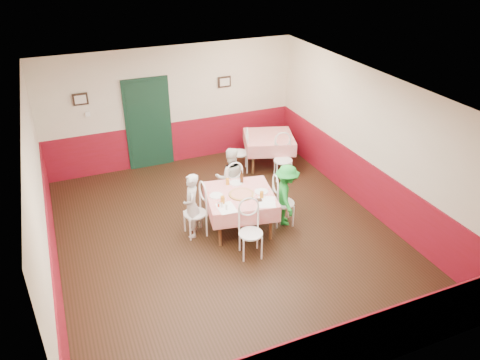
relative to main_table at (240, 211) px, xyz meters
name	(u,v)px	position (x,y,z in m)	size (l,w,h in m)	color
floor	(227,236)	(-0.32, -0.15, -0.38)	(7.00, 7.00, 0.00)	black
ceiling	(225,91)	(-0.32, -0.15, 2.42)	(7.00, 7.00, 0.00)	white
back_wall	(172,106)	(-0.32, 3.35, 1.02)	(6.00, 0.10, 2.80)	beige
front_wall	(339,301)	(-0.32, -3.65, 1.02)	(6.00, 0.10, 2.80)	beige
left_wall	(41,204)	(-3.32, -0.15, 1.02)	(0.10, 7.00, 2.80)	beige
right_wall	(370,142)	(2.68, -0.15, 1.02)	(0.10, 7.00, 2.80)	beige
wainscot_back	(175,142)	(-0.32, 3.33, 0.12)	(6.00, 0.03, 1.00)	maroon
wainscot_front	(331,356)	(-0.32, -3.64, 0.12)	(6.00, 0.03, 1.00)	maroon
wainscot_left	(54,252)	(-3.31, -0.15, 0.12)	(0.03, 7.00, 1.00)	maroon
wainscot_right	(363,183)	(2.66, -0.15, 0.12)	(0.03, 7.00, 1.00)	maroon
door	(149,125)	(-0.92, 3.30, 0.68)	(0.96, 0.06, 2.10)	black
picture_left	(80,99)	(-2.32, 3.30, 1.48)	(0.32, 0.03, 0.26)	black
picture_right	(224,82)	(0.98, 3.30, 1.48)	(0.32, 0.03, 0.26)	black
thermostat	(88,114)	(-2.22, 3.30, 1.12)	(0.10, 0.03, 0.10)	white
main_table	(240,211)	(0.00, 0.00, 0.00)	(1.22, 1.22, 0.77)	red
second_table	(269,151)	(1.68, 2.24, 0.00)	(1.12, 1.12, 0.77)	red
chair_left	(195,213)	(-0.84, 0.15, 0.08)	(0.42, 0.42, 0.90)	white
chair_right	(283,203)	(0.84, -0.15, 0.08)	(0.42, 0.42, 0.90)	white
chair_far	(231,186)	(0.15, 0.84, 0.08)	(0.42, 0.42, 0.90)	white
chair_near	(251,234)	(-0.15, -0.84, 0.08)	(0.42, 0.42, 0.90)	white
chair_second_a	(240,153)	(0.93, 2.24, 0.08)	(0.42, 0.42, 0.90)	white
chair_second_b	(283,161)	(1.68, 1.49, 0.08)	(0.42, 0.42, 0.90)	white
pizza	(241,194)	(0.01, -0.05, 0.40)	(0.46, 0.46, 0.03)	#B74723
plate_left	(216,196)	(-0.43, 0.10, 0.39)	(0.25, 0.25, 0.01)	white
plate_right	(261,192)	(0.39, -0.09, 0.39)	(0.25, 0.25, 0.01)	white
plate_far	(236,183)	(0.09, 0.41, 0.39)	(0.25, 0.25, 0.01)	white
glass_a	(223,200)	(-0.41, -0.19, 0.45)	(0.08, 0.08, 0.14)	#BF7219
glass_b	(262,195)	(0.31, -0.28, 0.45)	(0.07, 0.07, 0.12)	#BF7219
glass_c	(227,182)	(-0.08, 0.42, 0.45)	(0.07, 0.07, 0.13)	#BF7219
beer_bottle	(242,177)	(0.19, 0.38, 0.50)	(0.06, 0.06, 0.23)	#381C0A
shaker_a	(222,205)	(-0.47, -0.31, 0.43)	(0.04, 0.04, 0.09)	silver
shaker_b	(226,208)	(-0.43, -0.42, 0.43)	(0.04, 0.04, 0.09)	silver
shaker_c	(218,205)	(-0.52, -0.28, 0.43)	(0.04, 0.04, 0.09)	#B23319
menu_left	(226,208)	(-0.41, -0.36, 0.39)	(0.30, 0.40, 0.00)	white
menu_right	(267,202)	(0.33, -0.46, 0.39)	(0.30, 0.40, 0.00)	white
wallet	(259,200)	(0.22, -0.35, 0.40)	(0.11, 0.09, 0.02)	black
diner_left	(192,206)	(-0.89, 0.16, 0.25)	(0.46, 0.30, 1.25)	gray
diner_far	(230,177)	(0.16, 0.89, 0.26)	(0.62, 0.48, 1.28)	gray
diner_right	(286,195)	(0.89, -0.16, 0.24)	(0.80, 0.46, 1.23)	gray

